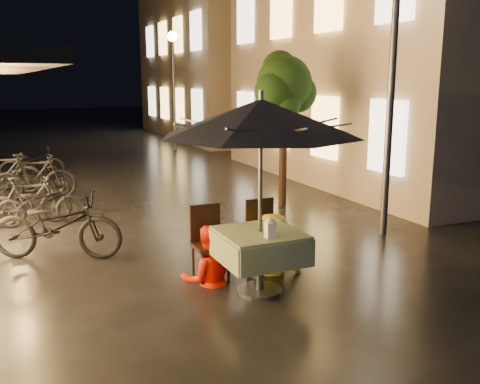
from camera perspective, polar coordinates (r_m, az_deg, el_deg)
name	(u,v)px	position (r m, az deg, el deg)	size (l,w,h in m)	color
ground	(283,309)	(6.29, 4.66, -12.38)	(90.00, 90.00, 0.00)	black
east_building_near	(418,47)	(15.44, 18.43, 14.47)	(7.30, 9.30, 6.80)	#BDA593
east_building_far	(242,54)	(25.22, 0.20, 14.46)	(7.30, 10.30, 7.30)	#BDA593
street_tree	(285,87)	(10.85, 4.77, 11.07)	(1.43, 1.20, 3.15)	black
streetlamp_near	(393,58)	(9.09, 16.01, 13.62)	(0.36, 0.36, 4.23)	#59595E
streetlamp_far	(173,69)	(19.88, -7.15, 12.88)	(0.36, 0.36, 4.23)	#59595E
cafe_table	(260,246)	(6.55, 2.13, -5.83)	(0.99, 0.99, 0.78)	#59595E
patio_umbrella	(261,118)	(6.25, 2.24, 7.92)	(2.41, 2.41, 2.46)	#59595E
cafe_chair_left	(208,238)	(7.06, -3.43, -4.92)	(0.42, 0.42, 0.97)	black
cafe_chair_right	(263,231)	(7.37, 2.42, -4.19)	(0.42, 0.42, 0.97)	black
table_lantern	(270,226)	(6.23, 3.24, -3.62)	(0.16, 0.16, 0.25)	white
person_orange	(207,227)	(6.84, -3.49, -3.70)	(0.72, 0.56, 1.49)	#F81A00
person_yellow	(273,216)	(7.17, 3.54, -2.54)	(1.03, 0.59, 1.59)	yellow
bicycle_0	(57,225)	(8.23, -18.95, -3.40)	(0.66, 1.90, 1.00)	black
bicycle_1	(29,201)	(10.28, -21.57, -0.89)	(0.42, 1.48, 0.89)	black
bicycle_2	(40,203)	(10.21, -20.52, -1.13)	(0.54, 1.54, 0.81)	black
bicycle_3	(34,178)	(12.19, -21.15, 1.43)	(0.49, 1.74, 1.04)	black
bicycle_4	(30,179)	(12.49, -21.53, 1.29)	(0.59, 1.70, 0.90)	black
bicycle_5	(5,173)	(13.23, -23.78, 1.86)	(0.46, 1.63, 0.98)	black
bicycle_6	(32,164)	(14.86, -21.33, 2.81)	(0.56, 1.61, 0.85)	black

